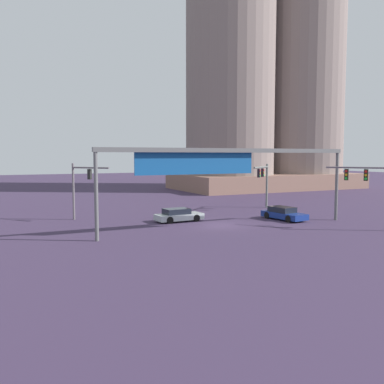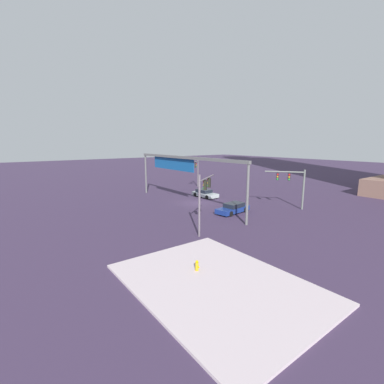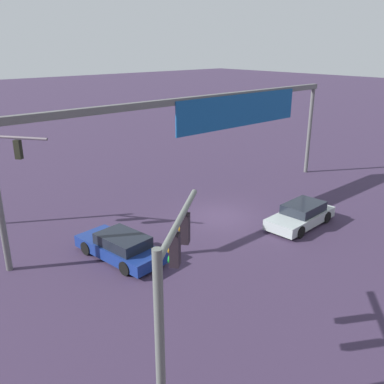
# 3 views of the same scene
# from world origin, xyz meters

# --- Properties ---
(ground_plane) EXTENTS (219.66, 219.66, 0.00)m
(ground_plane) POSITION_xyz_m (0.00, 0.00, 0.00)
(ground_plane) COLOR #392B45
(traffic_signal_opposite_side) EXTENTS (3.94, 3.16, 5.08)m
(traffic_signal_opposite_side) POSITION_xyz_m (9.99, 7.86, 3.53)
(traffic_signal_opposite_side) COLOR slate
(traffic_signal_opposite_side) RESTS_ON ground
(overhead_sign_gantry) EXTENTS (22.86, 0.43, 6.64)m
(overhead_sign_gantry) POSITION_xyz_m (-0.96, -1.98, 5.59)
(overhead_sign_gantry) COLOR #5E5E5F
(overhead_sign_gantry) RESTS_ON ground
(sedan_car_approaching) EXTENTS (2.35, 4.72, 1.21)m
(sedan_car_approaching) POSITION_xyz_m (6.97, 0.29, 0.57)
(sedan_car_approaching) COLOR navy
(sedan_car_approaching) RESTS_ON ground
(sedan_car_waiting_far) EXTENTS (4.49, 2.09, 1.21)m
(sedan_car_waiting_far) POSITION_xyz_m (-2.45, 3.59, 0.57)
(sedan_car_waiting_far) COLOR #ACB7B7
(sedan_car_waiting_far) RESTS_ON ground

